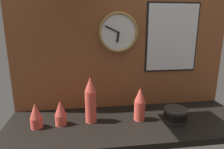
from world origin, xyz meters
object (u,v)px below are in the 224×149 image
Objects in this scene: cup_stack_center_right at (140,104)px; menu_board at (172,38)px; bowl_stack_right at (175,114)px; cup_stack_far_left at (36,115)px; cup_stack_center_left at (91,100)px; cup_stack_left at (60,113)px; wall_clock at (118,32)px.

menu_board is (0.30, 0.24, 0.41)m from cup_stack_center_right.
cup_stack_center_right is at bearing 165.25° from bowl_stack_right.
menu_board is (0.96, 0.25, 0.45)m from cup_stack_far_left.
cup_stack_far_left is at bearing 177.06° from bowl_stack_right.
cup_stack_center_left is 1.98× the size of bowl_stack_right.
menu_board reaches higher than cup_stack_far_left.
cup_stack_left is (-0.19, -0.02, -0.07)m from cup_stack_center_left.
cup_stack_left is at bearing -164.17° from menu_board.
bowl_stack_right is (0.74, -0.06, -0.03)m from cup_stack_left.
cup_stack_far_left is (-0.34, -0.04, -0.07)m from cup_stack_center_left.
wall_clock is (-0.11, 0.23, 0.46)m from cup_stack_center_right.
cup_stack_center_right is 0.24m from bowl_stack_right.
cup_stack_center_right is 0.56m from menu_board.
wall_clock reaches higher than cup_stack_far_left.
wall_clock is at bearing 115.54° from cup_stack_center_right.
cup_stack_left is at bearing 175.11° from bowl_stack_right.
cup_stack_left is 0.32× the size of menu_board.
cup_stack_far_left is at bearing -178.78° from cup_stack_center_right.
cup_stack_center_left is 0.33m from cup_stack_center_right.
cup_stack_center_left is 0.35m from cup_stack_far_left.
bowl_stack_right is 0.30× the size of menu_board.
cup_stack_center_right is at bearing -0.42° from cup_stack_left.
cup_stack_center_left reaches higher than cup_stack_far_left.
cup_stack_center_right reaches higher than cup_stack_far_left.
cup_stack_left is at bearing 6.98° from cup_stack_far_left.
wall_clock is at bearing 139.53° from bowl_stack_right.
cup_stack_center_right is 1.46× the size of bowl_stack_right.
menu_board is at bearing 38.07° from cup_stack_center_right.
wall_clock is (0.41, 0.22, 0.49)m from cup_stack_left.
cup_stack_center_left is at bearing -161.06° from menu_board.
cup_stack_far_left is 0.89m from bowl_stack_right.
cup_stack_far_left and cup_stack_left have the same top height.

